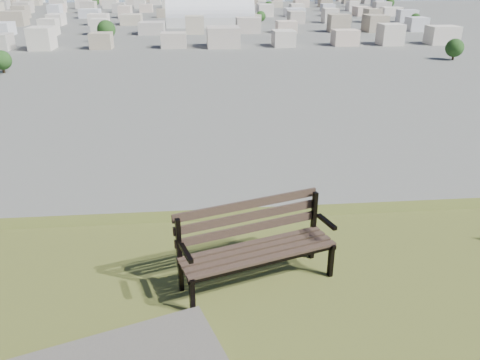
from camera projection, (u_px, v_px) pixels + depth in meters
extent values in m
cube|color=#3B2C22|center=(265.00, 259.00, 4.59)|extent=(1.55, 0.56, 0.03)
cube|color=#3B2C22|center=(261.00, 254.00, 4.68)|extent=(1.55, 0.56, 0.03)
cube|color=#3B2C22|center=(256.00, 249.00, 4.77)|extent=(1.55, 0.56, 0.03)
cube|color=#3B2C22|center=(252.00, 243.00, 4.86)|extent=(1.55, 0.56, 0.03)
cube|color=#3B2C22|center=(249.00, 228.00, 4.86)|extent=(1.53, 0.52, 0.09)
cube|color=#3B2C22|center=(248.00, 217.00, 4.83)|extent=(1.53, 0.52, 0.09)
cube|color=#3B2C22|center=(248.00, 205.00, 4.79)|extent=(1.53, 0.52, 0.09)
cube|color=black|center=(192.00, 296.00, 4.38)|extent=(0.06, 0.06, 0.39)
cube|color=black|center=(180.00, 256.00, 4.61)|extent=(0.06, 0.06, 0.82)
cube|color=black|center=(186.00, 271.00, 4.46)|extent=(0.18, 0.44, 0.04)
cube|color=black|center=(186.00, 253.00, 4.33)|extent=(0.14, 0.32, 0.04)
cube|color=black|center=(331.00, 260.00, 4.93)|extent=(0.06, 0.06, 0.39)
cube|color=black|center=(313.00, 226.00, 5.16)|extent=(0.06, 0.06, 0.82)
cube|color=black|center=(323.00, 238.00, 5.01)|extent=(0.18, 0.44, 0.04)
cube|color=black|center=(327.00, 222.00, 4.88)|extent=(0.14, 0.32, 0.04)
cube|color=black|center=(266.00, 263.00, 4.60)|extent=(1.54, 0.52, 0.04)
cube|color=black|center=(251.00, 246.00, 4.88)|extent=(1.54, 0.52, 0.04)
cube|color=silver|center=(210.00, 21.00, 272.35)|extent=(50.13, 21.56, 5.55)
cylinder|color=white|center=(210.00, 16.00, 271.23)|extent=(50.13, 21.56, 21.08)
cube|color=beige|center=(48.00, 40.00, 188.30)|extent=(11.00, 11.00, 7.00)
cube|color=#B8AB9D|center=(109.00, 40.00, 190.35)|extent=(11.00, 11.00, 7.00)
cube|color=beige|center=(168.00, 39.00, 192.39)|extent=(11.00, 11.00, 7.00)
cube|color=silver|center=(226.00, 38.00, 194.44)|extent=(11.00, 11.00, 7.00)
cube|color=#B9AD96|center=(283.00, 38.00, 196.48)|extent=(11.00, 11.00, 7.00)
cube|color=gray|center=(339.00, 37.00, 198.53)|extent=(11.00, 11.00, 7.00)
cube|color=beige|center=(393.00, 36.00, 200.57)|extent=(11.00, 11.00, 7.00)
cube|color=#AEA69E|center=(447.00, 36.00, 202.62)|extent=(11.00, 11.00, 7.00)
cube|color=#B8AB9D|center=(1.00, 28.00, 230.78)|extent=(11.00, 11.00, 7.00)
cube|color=beige|center=(51.00, 28.00, 232.83)|extent=(11.00, 11.00, 7.00)
cube|color=silver|center=(101.00, 27.00, 234.87)|extent=(11.00, 11.00, 7.00)
cube|color=#B9AD96|center=(149.00, 27.00, 236.92)|extent=(11.00, 11.00, 7.00)
cube|color=gray|center=(196.00, 26.00, 238.96)|extent=(11.00, 11.00, 7.00)
cube|color=beige|center=(243.00, 26.00, 241.01)|extent=(11.00, 11.00, 7.00)
cube|color=#AEA69E|center=(289.00, 25.00, 243.05)|extent=(11.00, 11.00, 7.00)
cube|color=beige|center=(334.00, 25.00, 245.10)|extent=(11.00, 11.00, 7.00)
cube|color=#B8AB9D|center=(378.00, 25.00, 247.14)|extent=(11.00, 11.00, 7.00)
cube|color=beige|center=(422.00, 24.00, 249.19)|extent=(11.00, 11.00, 7.00)
cube|color=#B9AD96|center=(12.00, 19.00, 275.31)|extent=(11.00, 11.00, 7.00)
cube|color=gray|center=(54.00, 19.00, 277.35)|extent=(11.00, 11.00, 7.00)
cube|color=beige|center=(95.00, 19.00, 279.40)|extent=(11.00, 11.00, 7.00)
cube|color=#AEA69E|center=(136.00, 18.00, 281.44)|extent=(11.00, 11.00, 7.00)
cube|color=beige|center=(176.00, 18.00, 283.49)|extent=(11.00, 11.00, 7.00)
cube|color=#B8AB9D|center=(215.00, 18.00, 285.53)|extent=(11.00, 11.00, 7.00)
cube|color=beige|center=(254.00, 17.00, 287.57)|extent=(11.00, 11.00, 7.00)
cube|color=silver|center=(293.00, 17.00, 289.62)|extent=(11.00, 11.00, 7.00)
cube|color=#B9AD96|center=(331.00, 17.00, 291.66)|extent=(11.00, 11.00, 7.00)
cube|color=gray|center=(368.00, 17.00, 293.71)|extent=(11.00, 11.00, 7.00)
cube|color=beige|center=(405.00, 16.00, 295.75)|extent=(11.00, 11.00, 7.00)
cube|color=beige|center=(19.00, 13.00, 319.83)|extent=(11.00, 11.00, 7.00)
cube|color=#B8AB9D|center=(55.00, 13.00, 321.88)|extent=(11.00, 11.00, 7.00)
cube|color=beige|center=(91.00, 13.00, 323.92)|extent=(11.00, 11.00, 7.00)
cube|color=silver|center=(126.00, 12.00, 325.96)|extent=(11.00, 11.00, 7.00)
cube|color=#B9AD96|center=(161.00, 12.00, 328.01)|extent=(11.00, 11.00, 7.00)
cube|color=gray|center=(195.00, 12.00, 330.05)|extent=(11.00, 11.00, 7.00)
cube|color=beige|center=(229.00, 12.00, 332.10)|extent=(11.00, 11.00, 7.00)
cube|color=#AEA69E|center=(262.00, 11.00, 334.14)|extent=(11.00, 11.00, 7.00)
cube|color=beige|center=(296.00, 11.00, 336.19)|extent=(11.00, 11.00, 7.00)
cube|color=#B8AB9D|center=(328.00, 11.00, 338.23)|extent=(11.00, 11.00, 7.00)
cube|color=beige|center=(360.00, 11.00, 340.28)|extent=(11.00, 11.00, 7.00)
cube|color=silver|center=(392.00, 11.00, 342.32)|extent=(11.00, 11.00, 7.00)
cube|color=gray|center=(25.00, 8.00, 364.35)|extent=(11.00, 11.00, 7.00)
cube|color=beige|center=(57.00, 8.00, 366.40)|extent=(11.00, 11.00, 7.00)
cube|color=#AEA69E|center=(88.00, 8.00, 368.44)|extent=(11.00, 11.00, 7.00)
cube|color=beige|center=(119.00, 8.00, 370.49)|extent=(11.00, 11.00, 7.00)
cube|color=#B8AB9D|center=(150.00, 8.00, 372.53)|extent=(11.00, 11.00, 7.00)
cube|color=beige|center=(180.00, 7.00, 374.58)|extent=(11.00, 11.00, 7.00)
cube|color=silver|center=(210.00, 7.00, 376.62)|extent=(11.00, 11.00, 7.00)
cube|color=#B9AD96|center=(239.00, 7.00, 378.67)|extent=(11.00, 11.00, 7.00)
cube|color=gray|center=(269.00, 7.00, 380.71)|extent=(11.00, 11.00, 7.00)
cube|color=beige|center=(298.00, 7.00, 382.76)|extent=(11.00, 11.00, 7.00)
cube|color=#AEA69E|center=(326.00, 7.00, 384.80)|extent=(11.00, 11.00, 7.00)
cube|color=beige|center=(355.00, 6.00, 386.85)|extent=(11.00, 11.00, 7.00)
cube|color=#B8AB9D|center=(383.00, 6.00, 388.89)|extent=(11.00, 11.00, 7.00)
cube|color=beige|center=(1.00, 5.00, 406.83)|extent=(11.00, 11.00, 7.00)
cube|color=silver|center=(30.00, 5.00, 408.88)|extent=(11.00, 11.00, 7.00)
cube|color=#B9AD96|center=(58.00, 4.00, 410.92)|extent=(11.00, 11.00, 7.00)
cube|color=gray|center=(86.00, 4.00, 412.97)|extent=(11.00, 11.00, 7.00)
cube|color=beige|center=(113.00, 4.00, 415.01)|extent=(11.00, 11.00, 7.00)
cube|color=#AEA69E|center=(141.00, 4.00, 417.06)|extent=(11.00, 11.00, 7.00)
cube|color=beige|center=(168.00, 4.00, 419.10)|extent=(11.00, 11.00, 7.00)
cube|color=#B8AB9D|center=(195.00, 4.00, 421.15)|extent=(11.00, 11.00, 7.00)
cube|color=beige|center=(221.00, 4.00, 423.19)|extent=(11.00, 11.00, 7.00)
cube|color=silver|center=(247.00, 3.00, 425.24)|extent=(11.00, 11.00, 7.00)
cube|color=#B9AD96|center=(273.00, 3.00, 427.28)|extent=(11.00, 11.00, 7.00)
cube|color=gray|center=(299.00, 3.00, 429.33)|extent=(11.00, 11.00, 7.00)
cube|color=beige|center=(325.00, 3.00, 431.37)|extent=(11.00, 11.00, 7.00)
cube|color=#AEA69E|center=(350.00, 3.00, 433.42)|extent=(11.00, 11.00, 7.00)
cube|color=beige|center=(375.00, 3.00, 435.46)|extent=(11.00, 11.00, 7.00)
cube|color=#B8AB9D|center=(7.00, 2.00, 451.36)|extent=(11.00, 11.00, 7.00)
cube|color=beige|center=(33.00, 2.00, 453.40)|extent=(11.00, 11.00, 7.00)
cube|color=silver|center=(59.00, 1.00, 455.45)|extent=(11.00, 11.00, 7.00)
cube|color=#B9AD96|center=(84.00, 1.00, 457.49)|extent=(11.00, 11.00, 7.00)
cube|color=gray|center=(109.00, 1.00, 459.54)|extent=(11.00, 11.00, 7.00)
cube|color=beige|center=(133.00, 1.00, 461.58)|extent=(11.00, 11.00, 7.00)
cube|color=#AEA69E|center=(158.00, 1.00, 463.63)|extent=(11.00, 11.00, 7.00)
cube|color=beige|center=(182.00, 1.00, 465.67)|extent=(11.00, 11.00, 7.00)
cube|color=#B8AB9D|center=(206.00, 1.00, 467.72)|extent=(11.00, 11.00, 7.00)
cube|color=beige|center=(230.00, 1.00, 469.76)|extent=(11.00, 11.00, 7.00)
cube|color=silver|center=(254.00, 1.00, 471.81)|extent=(11.00, 11.00, 7.00)
cube|color=#B9AD96|center=(277.00, 0.00, 473.85)|extent=(11.00, 11.00, 7.00)
cube|color=gray|center=(301.00, 0.00, 475.89)|extent=(11.00, 11.00, 7.00)
cube|color=beige|center=(324.00, 0.00, 477.94)|extent=(11.00, 11.00, 7.00)
cube|color=#AEA69E|center=(347.00, 0.00, 479.98)|extent=(11.00, 11.00, 7.00)
cube|color=beige|center=(369.00, 0.00, 482.03)|extent=(11.00, 11.00, 7.00)
cylinder|color=#34261A|center=(453.00, 57.00, 165.63)|extent=(0.80, 0.80, 2.10)
sphere|color=black|center=(455.00, 48.00, 164.36)|extent=(6.30, 6.30, 6.30)
cylinder|color=#34261A|center=(107.00, 39.00, 209.09)|extent=(0.80, 0.80, 2.70)
sphere|color=black|center=(106.00, 30.00, 207.46)|extent=(8.10, 8.10, 8.10)
cylinder|color=#34261A|center=(415.00, 24.00, 278.38)|extent=(0.80, 0.80, 1.95)
sphere|color=black|center=(416.00, 18.00, 277.20)|extent=(5.85, 5.85, 5.85)
cylinder|color=#34261A|center=(269.00, 10.00, 381.67)|extent=(0.80, 0.80, 2.25)
sphere|color=black|center=(269.00, 6.00, 380.31)|extent=(6.75, 6.75, 6.75)
cylinder|color=#34261A|center=(95.00, 6.00, 423.43)|extent=(0.80, 0.80, 2.85)
sphere|color=black|center=(94.00, 1.00, 421.70)|extent=(8.55, 8.55, 8.55)
cylinder|color=#34261A|center=(61.00, 4.00, 456.55)|extent=(0.80, 0.80, 2.40)
sphere|color=black|center=(60.00, 0.00, 455.09)|extent=(7.20, 7.20, 7.20)
cylinder|color=#34261A|center=(261.00, 22.00, 288.90)|extent=(0.80, 0.80, 2.10)
sphere|color=black|center=(261.00, 16.00, 287.63)|extent=(6.30, 6.30, 6.30)
cylinder|color=#34261A|center=(389.00, 7.00, 409.20)|extent=(0.80, 0.80, 2.55)
sphere|color=black|center=(390.00, 3.00, 407.66)|extent=(7.65, 7.65, 7.65)
cylinder|color=#34261A|center=(4.00, 70.00, 143.78)|extent=(0.80, 0.80, 1.95)
sphere|color=black|center=(2.00, 60.00, 142.60)|extent=(5.85, 5.85, 5.85)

